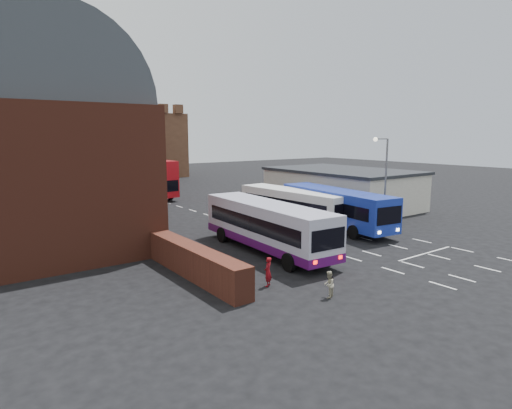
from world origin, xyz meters
TOP-DOWN VIEW (x-y plane):
  - ground at (0.00, 0.00)m, footprint 180.00×180.00m
  - railway_station at (-15.50, 21.00)m, footprint 12.00×28.00m
  - forecourt_wall at (-10.20, 2.00)m, footprint 1.20×10.00m
  - cream_building at (15.00, 14.00)m, footprint 10.40×16.40m
  - brick_terrace at (-6.00, 46.00)m, footprint 22.00×10.00m
  - castle_keep at (6.00, 66.00)m, footprint 22.00×22.00m
  - bus_white_outbound at (-3.48, 3.96)m, footprint 3.76×12.71m
  - bus_white_inbound at (4.02, 9.82)m, footprint 3.46×11.81m
  - bus_blue at (6.00, 6.42)m, footprint 4.31×12.62m
  - bus_red_double at (-0.26, 34.06)m, footprint 3.90×12.56m
  - street_lamp at (8.33, 3.30)m, footprint 1.60×0.44m
  - pedestrian_red at (-7.73, -1.63)m, footprint 0.71×0.65m
  - pedestrian_beige at (-6.26, -4.73)m, footprint 0.84×0.78m

SIDE VIEW (x-z plane):
  - ground at x=0.00m, z-range 0.00..0.00m
  - pedestrian_beige at x=-6.26m, z-range 0.00..1.37m
  - pedestrian_red at x=-7.73m, z-range 0.00..1.62m
  - forecourt_wall at x=-10.20m, z-range 0.00..1.80m
  - bus_white_inbound at x=4.02m, z-range 0.29..3.47m
  - bus_blue at x=6.00m, z-range 0.31..3.68m
  - bus_white_outbound at x=-3.48m, z-range 0.31..3.73m
  - cream_building at x=15.00m, z-range 0.03..4.28m
  - bus_red_double at x=-0.26m, z-range 0.15..5.10m
  - street_lamp at x=8.33m, z-range 0.82..8.73m
  - brick_terrace at x=-6.00m, z-range 0.00..11.00m
  - castle_keep at x=6.00m, z-range 0.00..12.00m
  - railway_station at x=-15.50m, z-range -0.36..15.64m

